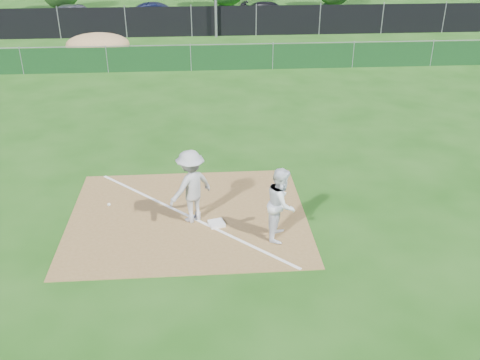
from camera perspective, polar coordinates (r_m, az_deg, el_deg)
name	(u,v)px	position (r m, az deg, el deg)	size (l,w,h in m)	color
ground	(191,103)	(21.98, -5.29, 8.13)	(90.00, 90.00, 0.00)	#19490F
infield_dirt	(188,216)	(13.75, -5.55, -3.87)	(6.00, 5.00, 0.02)	brown
foul_line	(188,216)	(13.74, -5.55, -3.82)	(0.08, 7.00, 0.01)	white
green_fence	(191,58)	(26.62, -5.27, 12.79)	(44.00, 0.05, 1.20)	black
dirt_mound	(98,44)	(30.51, -14.93, 13.81)	(3.38, 2.60, 1.17)	#A07C4D
black_fence	(191,22)	(34.38, -5.20, 16.48)	(46.00, 0.04, 1.80)	black
parking_lot	(192,21)	(39.46, -5.10, 16.50)	(46.00, 9.00, 0.01)	black
first_base	(217,223)	(13.30, -2.51, -4.65)	(0.37, 0.37, 0.08)	white
play_at_first	(191,186)	(13.13, -5.25, -0.68)	(2.74, 1.30, 1.88)	#BBBABD
runner	(281,204)	(12.49, 4.43, -2.52)	(0.87, 0.68, 1.79)	white
car_left	(77,14)	(39.49, -16.95, 16.58)	(1.69, 4.21, 1.44)	#95989C
car_mid	(158,13)	(39.05, -8.69, 17.19)	(1.40, 4.01, 1.32)	black
car_right	(271,11)	(39.84, 3.31, 17.53)	(1.68, 4.13, 1.20)	black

